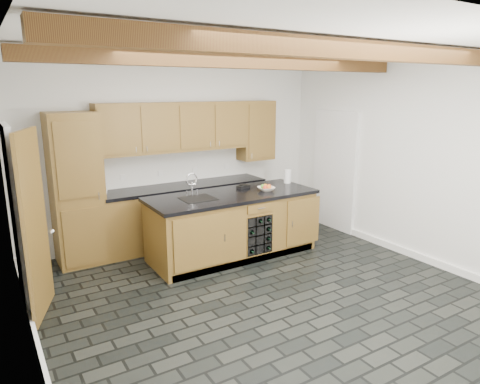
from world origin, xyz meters
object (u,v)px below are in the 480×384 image
Objects in this scene: fruit_bowl at (266,189)px; paper_towel at (287,176)px; island at (233,225)px; kitchen_scale at (243,186)px.

paper_towel reaches higher than fruit_bowl.
paper_towel is (1.11, 0.18, 0.57)m from island.
island is 0.63m from kitchen_scale.
paper_towel reaches higher than island.
kitchen_scale is 0.80m from paper_towel.
paper_towel reaches higher than kitchen_scale.
island is 0.72m from fruit_bowl.
paper_towel is at bearing 9.14° from island.
fruit_bowl is (0.19, -0.33, 0.00)m from kitchen_scale.
kitchen_scale is 0.85× the size of fruit_bowl.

